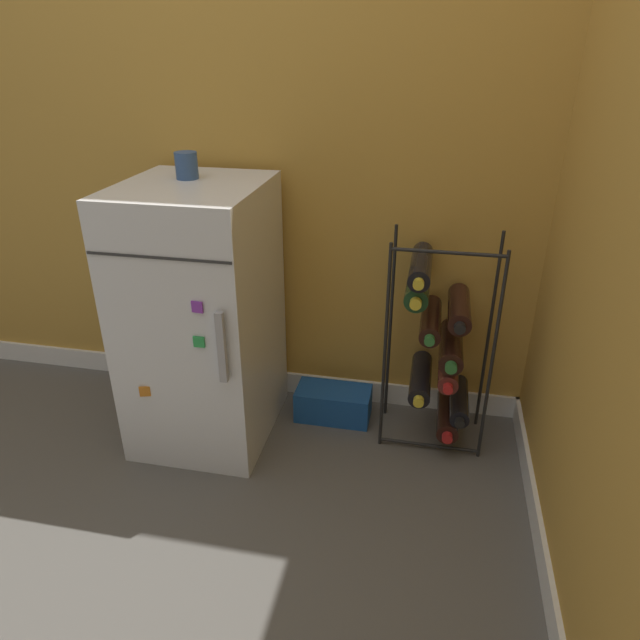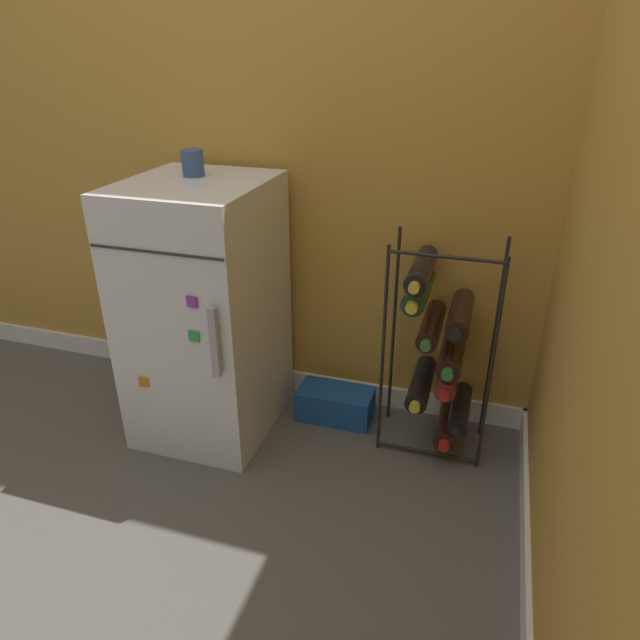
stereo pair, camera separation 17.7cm
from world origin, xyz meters
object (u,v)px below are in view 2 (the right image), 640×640
at_px(wine_rack, 440,349).
at_px(fridge_top_cup, 193,163).
at_px(soda_box, 335,404).
at_px(mini_fridge, 206,312).

relative_size(wine_rack, fridge_top_cup, 9.11).
distance_m(wine_rack, fridge_top_cup, 1.05).
distance_m(soda_box, fridge_top_cup, 1.04).
xyz_separation_m(mini_fridge, fridge_top_cup, (-0.04, 0.07, 0.51)).
distance_m(wine_rack, soda_box, 0.51).
xyz_separation_m(soda_box, fridge_top_cup, (-0.48, -0.08, 0.92)).
height_order(soda_box, fridge_top_cup, fridge_top_cup).
relative_size(mini_fridge, wine_rack, 1.20).
distance_m(mini_fridge, wine_rack, 0.84).
bearing_deg(soda_box, wine_rack, -5.44).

